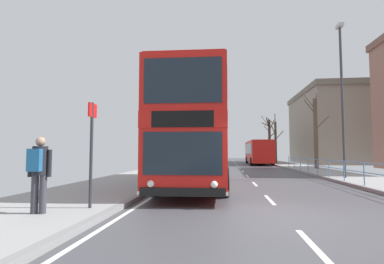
% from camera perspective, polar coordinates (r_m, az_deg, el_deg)
% --- Properties ---
extents(ground, '(15.80, 140.00, 0.20)m').
position_cam_1_polar(ground, '(7.58, 12.14, -15.36)').
color(ground, '#46464B').
extents(double_decker_bus_main, '(2.91, 10.83, 4.53)m').
position_cam_1_polar(double_decker_bus_main, '(13.57, 0.78, -0.45)').
color(double_decker_bus_main, red).
rests_on(double_decker_bus_main, ground).
extents(background_bus_far_lane, '(2.69, 10.89, 2.93)m').
position_cam_1_polar(background_bus_far_lane, '(38.47, 12.68, -3.72)').
color(background_bus_far_lane, red).
rests_on(background_bus_far_lane, ground).
extents(pedestrian_railing_far_kerb, '(0.05, 21.32, 1.01)m').
position_cam_1_polar(pedestrian_railing_far_kerb, '(18.61, 24.93, -5.80)').
color(pedestrian_railing_far_kerb, '#598CC6').
rests_on(pedestrian_railing_far_kerb, ground).
extents(pedestrian_with_backpack, '(0.55, 0.56, 1.77)m').
position_cam_1_polar(pedestrian_with_backpack, '(7.75, -27.45, -6.26)').
color(pedestrian_with_backpack, '#383842').
rests_on(pedestrian_with_backpack, ground).
extents(bus_stop_sign_near, '(0.08, 0.44, 2.70)m').
position_cam_1_polar(bus_stop_sign_near, '(8.05, -18.83, -1.95)').
color(bus_stop_sign_near, '#2D2D33').
rests_on(bus_stop_sign_near, ground).
extents(street_lamp_far_side, '(0.28, 0.60, 8.74)m').
position_cam_1_polar(street_lamp_far_side, '(18.86, 26.96, 7.46)').
color(street_lamp_far_side, '#38383D').
rests_on(street_lamp_far_side, ground).
extents(bare_tree_far_00, '(2.51, 2.55, 6.69)m').
position_cam_1_polar(bare_tree_far_00, '(28.15, 22.76, 0.08)').
color(bare_tree_far_00, brown).
rests_on(bare_tree_far_00, ground).
extents(bare_tree_far_01, '(1.93, 2.21, 6.89)m').
position_cam_1_polar(bare_tree_far_01, '(45.75, 14.72, -1.33)').
color(bare_tree_far_01, '#423328').
rests_on(bare_tree_far_01, ground).
extents(bare_tree_far_02, '(1.86, 2.88, 6.39)m').
position_cam_1_polar(bare_tree_far_02, '(40.56, 15.82, -1.53)').
color(bare_tree_far_02, '#4C3D2D').
rests_on(bare_tree_far_02, ground).
extents(background_building_01, '(8.63, 16.29, 10.37)m').
position_cam_1_polar(background_building_01, '(47.17, 25.17, 0.91)').
color(background_building_01, gray).
rests_on(background_building_01, ground).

